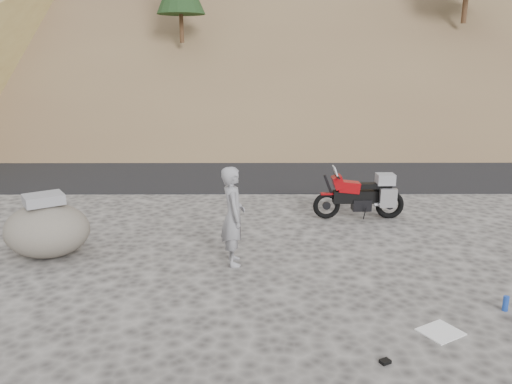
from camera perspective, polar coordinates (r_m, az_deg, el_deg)
The scene contains 8 objects.
ground at distance 8.42m, azimuth 6.95°, elevation -10.16°, with size 140.00×140.00×0.00m, color #403D3B.
road at distance 16.97m, azimuth 3.24°, elevation 2.86°, with size 120.00×7.00×0.05m, color black.
motorcycle at distance 11.63m, azimuth 12.16°, elevation -0.44°, with size 2.10×0.63×1.25m.
man at distance 9.09m, azimuth -2.57°, elevation -8.10°, with size 0.65×0.43×1.78m, color gray.
boulder at distance 10.00m, azimuth -22.77°, elevation -3.95°, with size 1.91×1.78×1.18m.
gear_white_cloth at distance 7.40m, azimuth 20.34°, elevation -14.75°, with size 0.51×0.45×0.02m, color white.
gear_bottle at distance 8.29m, azimuth 26.63°, elevation -11.32°, with size 0.08×0.08×0.23m, color #1C42A8.
gear_glove_b at distance 6.56m, azimuth 14.55°, elevation -18.24°, with size 0.13×0.09×0.04m, color black.
Camera 1 is at (-1.04, -7.56, 3.57)m, focal length 35.00 mm.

